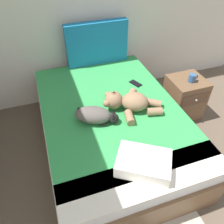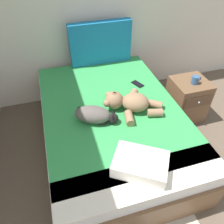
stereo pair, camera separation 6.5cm
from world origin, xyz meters
The scene contains 9 objects.
ground_plane centered at (1.85, 2.20, 0.00)m, with size 10.98×10.98×0.00m, color brown.
bed centered at (1.29, 3.32, 0.27)m, with size 1.39×2.01×0.55m.
patterned_cushion centered at (1.43, 4.26, 0.81)m, with size 0.77×0.10×0.53m.
cat centered at (1.10, 3.19, 0.62)m, with size 0.42×0.37×0.15m.
teddy_bear centered at (1.46, 3.26, 0.63)m, with size 0.59×0.49×0.19m.
cell_phone centered at (1.70, 3.64, 0.55)m, with size 0.12×0.16×0.01m.
throw_pillow centered at (1.30, 2.58, 0.60)m, with size 0.40×0.28×0.11m, color white.
nightstand centered at (2.35, 3.53, 0.27)m, with size 0.42×0.43×0.53m.
mug centered at (2.35, 3.49, 0.58)m, with size 0.12×0.08×0.09m.
Camera 1 is at (0.75, 1.70, 2.00)m, focal length 35.80 mm.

